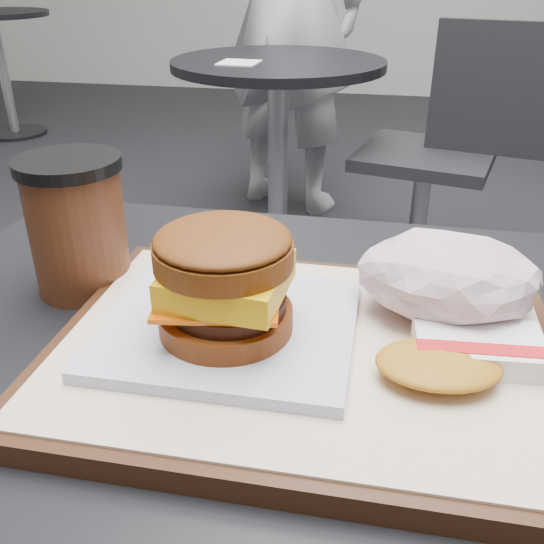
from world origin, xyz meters
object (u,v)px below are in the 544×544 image
Objects in this scene: customer_table at (326,538)px; crumpled_wrapper at (449,277)px; breakfast_sandwich at (226,292)px; neighbor_chair at (449,142)px; coffee_cup at (77,222)px; hash_brown at (461,355)px; neighbor_table at (278,121)px; serving_tray at (303,353)px.

crumpled_wrapper is (0.08, 0.07, 0.24)m from customer_table.
breakfast_sandwich is 1.70m from neighbor_chair.
coffee_cup is (-0.25, 0.09, 0.25)m from customer_table.
coffee_cup is (-0.16, 0.09, 0.01)m from breakfast_sandwich.
hash_brown is at bearing -15.45° from coffee_cup.
breakfast_sandwich is at bearing -80.83° from neighbor_table.
customer_table is at bearing -97.57° from neighbor_chair.
customer_table is 6.37× the size of coffee_cup.
hash_brown is 0.87× the size of crumpled_wrapper.
serving_tray is at bearing -20.60° from coffee_cup.
crumpled_wrapper reaches higher than serving_tray.
neighbor_chair is at bearing -1.22° from neighbor_table.
serving_tray is at bearing -147.85° from crumpled_wrapper.
coffee_cup is at bearing 160.50° from customer_table.
neighbor_chair is (0.22, 1.64, -0.07)m from customer_table.
neighbor_table is at bearing 101.14° from serving_tray.
breakfast_sandwich is 1.34× the size of crumpled_wrapper.
customer_table is 6.49× the size of hash_brown.
serving_tray reaches higher than customer_table.
coffee_cup is 0.17× the size of neighbor_table.
coffee_cup is at bearing 164.55° from hash_brown.
hash_brown is at bearing -85.13° from crumpled_wrapper.
neighbor_chair reaches higher than serving_tray.
breakfast_sandwich reaches higher than neighbor_chair.
serving_tray is 0.13m from crumpled_wrapper.
serving_tray is at bearing -78.86° from neighbor_table.
neighbor_chair is (0.13, 1.64, -0.29)m from hash_brown.
breakfast_sandwich is 1.69m from neighbor_table.
customer_table is at bearing -9.67° from serving_tray.
breakfast_sandwich reaches higher than neighbor_table.
customer_table is at bearing -78.02° from neighbor_table.
breakfast_sandwich is 0.17m from hash_brown.
crumpled_wrapper is at bearing 41.63° from customer_table.
customer_table is 2.11× the size of serving_tray.
coffee_cup is (-0.33, 0.02, 0.02)m from crumpled_wrapper.
coffee_cup is at bearing 159.40° from serving_tray.
crumpled_wrapper is 0.16× the size of neighbor_chair.
crumpled_wrapper is at bearing -2.75° from coffee_cup.
crumpled_wrapper is (0.16, 0.07, -0.01)m from breakfast_sandwich.
serving_tray is at bearing 3.72° from breakfast_sandwich.
customer_table is 0.23m from hash_brown.
hash_brown reaches higher than neighbor_table.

